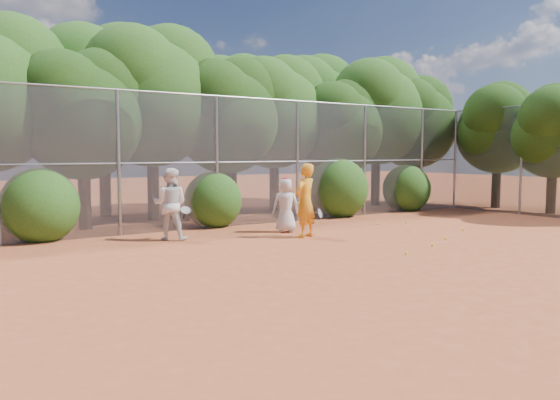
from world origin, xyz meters
TOP-DOWN VIEW (x-y plane):
  - ground at (0.00, 0.00)m, footprint 80.00×80.00m
  - fence_back at (-0.12, 6.00)m, footprint 20.05×0.09m
  - fence_side at (10.00, 3.00)m, footprint 0.09×6.09m
  - tree_2 at (-4.45, 7.83)m, footprint 3.99×3.47m
  - tree_3 at (-1.94, 8.84)m, footprint 4.89×4.26m
  - tree_4 at (0.55, 8.24)m, footprint 4.19×3.64m
  - tree_5 at (3.06, 9.04)m, footprint 4.51×3.92m
  - tree_6 at (5.55, 8.03)m, footprint 3.86×3.36m
  - tree_7 at (8.06, 8.64)m, footprint 4.77×4.14m
  - tree_8 at (10.05, 8.34)m, footprint 4.25×3.70m
  - tree_10 at (-2.93, 11.05)m, footprint 5.15×4.48m
  - tree_11 at (2.06, 10.64)m, footprint 4.64×4.03m
  - tree_12 at (6.56, 11.24)m, footprint 5.02×4.37m
  - tree_13 at (11.45, 5.03)m, footprint 3.86×3.36m
  - tree_14 at (11.25, 2.53)m, footprint 3.61×3.14m
  - bush_0 at (-6.00, 6.30)m, footprint 2.00×2.00m
  - bush_1 at (-1.00, 6.30)m, footprint 1.80×1.80m
  - bush_2 at (4.00, 6.30)m, footprint 2.20×2.20m
  - bush_3 at (7.50, 6.30)m, footprint 1.90×1.90m
  - player_yellow at (0.09, 2.92)m, footprint 0.93×0.70m
  - player_teen at (0.20, 4.02)m, footprint 0.90×0.76m
  - player_white at (-3.12, 4.53)m, footprint 1.17×1.12m
  - ball_0 at (1.86, 0.04)m, footprint 0.07×0.07m
  - ball_1 at (4.58, 3.51)m, footprint 0.07×0.07m
  - ball_2 at (2.94, 0.55)m, footprint 0.07×0.07m
  - ball_3 at (4.66, 1.34)m, footprint 0.07×0.07m
  - ball_4 at (0.52, -0.37)m, footprint 0.07×0.07m
  - ball_5 at (3.52, 3.71)m, footprint 0.07×0.07m

SIDE VIEW (x-z plane):
  - ground at x=0.00m, z-range 0.00..0.00m
  - ball_0 at x=1.86m, z-range 0.00..0.07m
  - ball_1 at x=4.58m, z-range 0.00..0.07m
  - ball_2 at x=2.94m, z-range 0.00..0.07m
  - ball_3 at x=4.66m, z-range 0.00..0.07m
  - ball_4 at x=0.52m, z-range 0.00..0.07m
  - ball_5 at x=3.52m, z-range 0.00..0.07m
  - player_teen at x=0.20m, z-range -0.01..1.59m
  - bush_1 at x=-1.00m, z-range 0.00..1.80m
  - player_white at x=-3.12m, z-range 0.00..1.89m
  - bush_3 at x=7.50m, z-range 0.00..1.90m
  - bush_0 at x=-6.00m, z-range 0.00..2.00m
  - player_yellow at x=0.09m, z-range 0.00..2.00m
  - bush_2 at x=4.00m, z-range 0.00..2.20m
  - fence_side at x=10.00m, z-range 0.04..4.06m
  - fence_back at x=-0.12m, z-range 0.04..4.06m
  - tree_14 at x=11.25m, z-range 0.77..5.71m
  - tree_6 at x=5.55m, z-range 0.82..6.11m
  - tree_13 at x=11.45m, z-range 0.82..6.11m
  - tree_2 at x=-4.45m, z-range 0.85..6.32m
  - tree_4 at x=0.55m, z-range 0.89..6.62m
  - tree_8 at x=10.05m, z-range 0.91..6.73m
  - tree_5 at x=3.06m, z-range 0.96..7.13m
  - tree_11 at x=2.06m, z-range 0.99..7.34m
  - tree_7 at x=8.06m, z-range 1.02..7.54m
  - tree_3 at x=-1.94m, z-range 1.04..7.75m
  - tree_12 at x=6.56m, z-range 1.07..7.95m
  - tree_10 at x=-2.93m, z-range 1.10..8.16m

